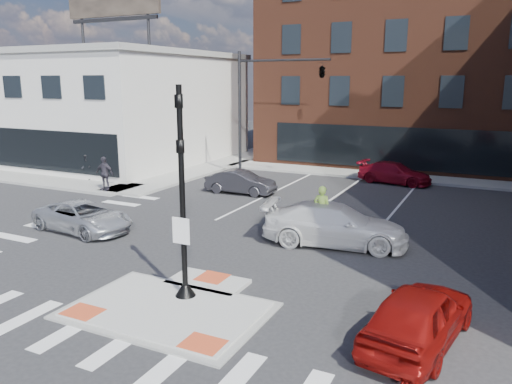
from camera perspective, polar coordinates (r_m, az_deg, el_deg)
The scene contains 17 objects.
ground at distance 14.64m, azimuth -8.93°, elevation -12.58°, with size 120.00×120.00×0.00m, color #28282B.
refuge_island at distance 14.43m, azimuth -9.54°, elevation -12.78°, with size 5.40×4.65×0.13m.
sidewalk_nw at distance 36.29m, azimuth -16.94°, elevation 2.36°, with size 23.50×20.50×0.15m.
sidewalk_n at distance 33.68m, azimuth 17.53°, elevation 1.56°, with size 26.00×3.00×0.15m, color gray.
building_nw at distance 42.81m, azimuth -18.20°, elevation 9.37°, with size 20.40×16.40×14.40m.
building_n at distance 43.06m, azimuth 20.34°, elevation 14.00°, with size 24.40×18.40×15.50m.
building_far_left at distance 63.87m, azimuth 15.76°, elevation 11.09°, with size 10.00×12.00×10.00m, color slate.
signal_pole at distance 14.12m, azimuth -8.34°, elevation -3.30°, with size 0.60×0.60×5.98m.
mast_arm_signal at distance 30.88m, azimuth 4.88°, elevation 12.60°, with size 6.10×2.24×8.00m.
silver_suv at distance 22.12m, azimuth -19.16°, elevation -2.67°, with size 2.09×4.54×1.26m, color silver.
red_sedan at distance 12.82m, azimuth 18.12°, elevation -13.23°, with size 1.75×4.35×1.48m, color maroon.
white_pickup at distance 19.39m, azimuth 9.01°, elevation -3.70°, with size 2.24×5.51×1.60m, color silver.
bg_car_dark at distance 27.88m, azimuth -1.76°, elevation 1.14°, with size 1.37×3.94×1.30m, color #2A292F.
bg_car_red at distance 31.81m, azimuth 15.55°, elevation 2.11°, with size 1.81×4.44×1.29m, color maroon.
cyclist at distance 19.49m, azimuth 7.49°, elevation -3.66°, with size 0.72×1.85×2.29m.
pedestrian_a at distance 32.65m, azimuth -18.75°, elevation 2.71°, with size 0.78×0.61×1.61m, color black.
pedestrian_b at distance 29.25m, azimuth -16.95°, elevation 2.04°, with size 1.12×0.46×1.90m, color #302C36.
Camera 1 is at (7.74, -10.78, 6.20)m, focal length 35.00 mm.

